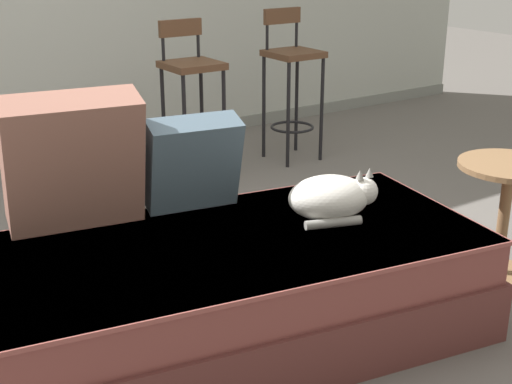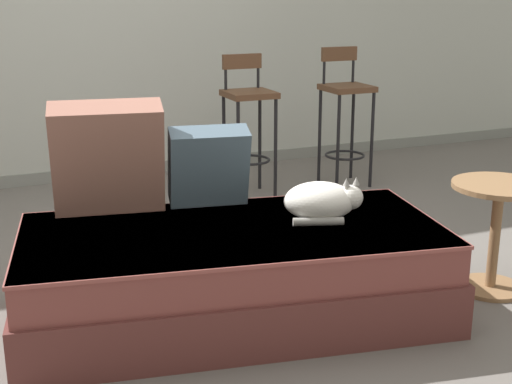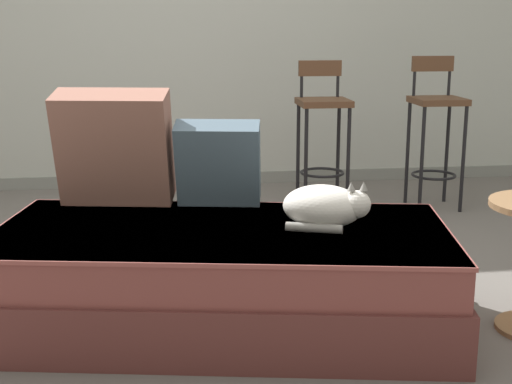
% 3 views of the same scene
% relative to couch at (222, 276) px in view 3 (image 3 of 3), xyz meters
% --- Properties ---
extents(ground_plane, '(16.00, 16.00, 0.00)m').
position_rel_couch_xyz_m(ground_plane, '(0.00, 0.40, -0.21)').
color(ground_plane, '#66605B').
rests_on(ground_plane, ground).
extents(wall_back_panel, '(8.00, 0.10, 2.60)m').
position_rel_couch_xyz_m(wall_back_panel, '(0.00, 2.65, 1.09)').
color(wall_back_panel, '#B7BCB2').
rests_on(wall_back_panel, ground).
extents(wall_baseboard_trim, '(8.00, 0.02, 0.09)m').
position_rel_couch_xyz_m(wall_baseboard_trim, '(0.00, 2.60, -0.16)').
color(wall_baseboard_trim, gray).
rests_on(wall_baseboard_trim, ground).
extents(couch, '(1.96, 1.19, 0.41)m').
position_rel_couch_xyz_m(couch, '(0.00, 0.00, 0.00)').
color(couch, brown).
rests_on(couch, ground).
extents(throw_pillow_corner, '(0.53, 0.36, 0.52)m').
position_rel_couch_xyz_m(throw_pillow_corner, '(-0.44, 0.43, 0.46)').
color(throw_pillow_corner, '#936051').
rests_on(throw_pillow_corner, couch).
extents(throw_pillow_middle, '(0.40, 0.28, 0.39)m').
position_rel_couch_xyz_m(throw_pillow_middle, '(0.01, 0.35, 0.40)').
color(throw_pillow_middle, '#4C6070').
rests_on(throw_pillow_middle, couch).
extents(cat, '(0.38, 0.33, 0.20)m').
position_rel_couch_xyz_m(cat, '(0.41, -0.04, 0.29)').
color(cat, white).
rests_on(cat, couch).
extents(bar_stool_near_window, '(0.32, 0.32, 0.97)m').
position_rel_couch_xyz_m(bar_stool_near_window, '(0.79, 1.74, 0.37)').
color(bar_stool_near_window, black).
rests_on(bar_stool_near_window, ground).
extents(bar_stool_by_doorway, '(0.32, 0.32, 0.99)m').
position_rel_couch_xyz_m(bar_stool_by_doorway, '(1.54, 1.74, 0.37)').
color(bar_stool_by_doorway, black).
rests_on(bar_stool_by_doorway, ground).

